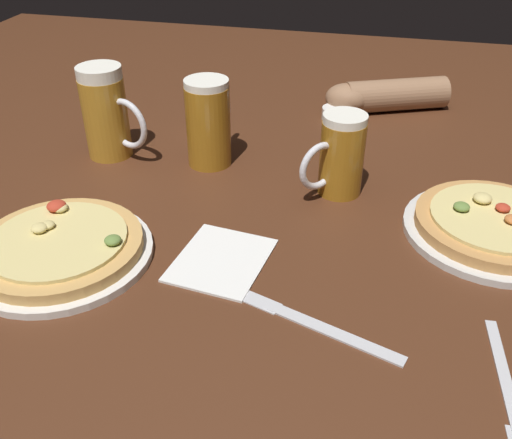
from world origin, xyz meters
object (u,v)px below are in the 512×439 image
ramekin_sauce (336,113)px  knife_right (316,324)px  ramekin_butter (207,124)px  pizza_plate_near (60,248)px  beer_mug_amber (107,113)px  pizza_plate_far (494,225)px  beer_mug_dark (209,122)px  diner_arm (382,96)px  fork_spare (507,386)px  beer_mug_pale (340,156)px  napkin_folded (221,259)px

ramekin_sauce → knife_right: (0.06, -0.68, -0.01)m
ramekin_sauce → ramekin_butter: ramekin_butter is taller
pizza_plate_near → ramekin_sauce: pizza_plate_near is taller
beer_mug_amber → ramekin_sauce: beer_mug_amber is taller
pizza_plate_far → ramekin_butter: (-0.57, 0.27, 0.00)m
beer_mug_dark → diner_arm: 0.47m
fork_spare → diner_arm: diner_arm is taller
beer_mug_pale → knife_right: 0.36m
fork_spare → beer_mug_pale: bearing=121.4°
diner_arm → pizza_plate_far: bearing=-67.0°
napkin_folded → ramekin_sauce: bearing=79.9°
beer_mug_dark → ramekin_butter: (-0.05, 0.14, -0.07)m
beer_mug_dark → napkin_folded: size_ratio=1.09×
pizza_plate_far → beer_mug_amber: (-0.72, 0.12, 0.07)m
pizza_plate_near → beer_mug_pale: (0.38, 0.29, 0.06)m
pizza_plate_near → knife_right: pizza_plate_near is taller
napkin_folded → fork_spare: napkin_folded is taller
beer_mug_amber → knife_right: (0.47, -0.39, -0.09)m
knife_right → diner_arm: bearing=86.9°
beer_mug_pale → fork_spare: size_ratio=0.71×
pizza_plate_far → diner_arm: (-0.20, 0.48, 0.02)m
ramekin_butter → knife_right: (0.32, -0.55, -0.01)m
diner_arm → ramekin_sauce: bearing=-142.5°
pizza_plate_near → fork_spare: (0.63, -0.11, -0.01)m
ramekin_sauce → pizza_plate_near: bearing=-118.8°
beer_mug_amber → napkin_folded: bearing=-42.6°
beer_mug_pale → diner_arm: 0.41m
knife_right → beer_mug_amber: bearing=140.3°
ramekin_butter → fork_spare: ramekin_butter is taller
knife_right → fork_spare: same height
knife_right → fork_spare: 0.23m
pizza_plate_near → napkin_folded: (0.24, 0.05, -0.01)m
beer_mug_pale → ramekin_butter: (-0.31, 0.20, -0.06)m
pizza_plate_far → beer_mug_dark: (-0.51, 0.13, 0.07)m
ramekin_sauce → beer_mug_pale: bearing=-82.8°
fork_spare → diner_arm: size_ratio=0.73×
ramekin_butter → beer_mug_pale: bearing=-32.6°
pizza_plate_near → napkin_folded: bearing=11.1°
fork_spare → diner_arm: 0.82m
ramekin_sauce → beer_mug_amber: bearing=-145.5°
fork_spare → beer_mug_amber: bearing=147.8°
ramekin_sauce → napkin_folded: (-0.10, -0.58, -0.01)m
fork_spare → beer_mug_dark: bearing=137.4°
ramekin_butter → napkin_folded: ramekin_butter is taller
beer_mug_dark → knife_right: size_ratio=0.73×
pizza_plate_near → diner_arm: (0.44, 0.70, 0.02)m
fork_spare → napkin_folded: bearing=158.5°
pizza_plate_near → diner_arm: size_ratio=0.97×
ramekin_butter → fork_spare: size_ratio=0.36×
beer_mug_amber → napkin_folded: size_ratio=1.17×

